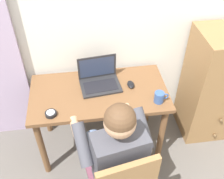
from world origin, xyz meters
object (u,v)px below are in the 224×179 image
dresser (217,85)px  coffee_mug (159,97)px  laptop (99,79)px  computer_mouse (131,84)px  person_seated (114,147)px  desk_clock (51,114)px  desk (99,101)px

dresser → coffee_mug: dresser is taller
dresser → laptop: bearing=179.3°
laptop → coffee_mug: size_ratio=3.05×
computer_mouse → laptop: bearing=166.4°
coffee_mug → person_seated: bearing=-140.0°
computer_mouse → coffee_mug: 0.30m
dresser → desk_clock: 1.58m
computer_mouse → desk_clock: (-0.68, -0.25, -0.00)m
person_seated → desk_clock: person_seated is taller
desk → dresser: size_ratio=1.02×
laptop → coffee_mug: (0.46, -0.29, -0.00)m
desk → laptop: (0.02, 0.10, 0.16)m
dresser → desk_clock: size_ratio=12.83×
desk_clock → coffee_mug: size_ratio=0.75×
computer_mouse → desk_clock: bearing=-159.5°
coffee_mug → dresser: bearing=22.4°
person_seated → laptop: 0.66m
computer_mouse → desk_clock: 0.73m
laptop → computer_mouse: 0.28m
dresser → desk: bearing=-175.7°
desk → desk_clock: (-0.40, -0.22, 0.12)m
computer_mouse → desk_clock: computer_mouse is taller
dresser → computer_mouse: 0.88m
person_seated → coffee_mug: bearing=40.0°
dresser → coffee_mug: size_ratio=9.62×
coffee_mug → computer_mouse: bearing=131.0°
desk → person_seated: (0.05, -0.55, 0.05)m
dresser → laptop: dresser is taller
laptop → computer_mouse: bearing=-13.6°
laptop → desk_clock: 0.52m
desk → desk_clock: bearing=-151.1°
dresser → coffee_mug: 0.75m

